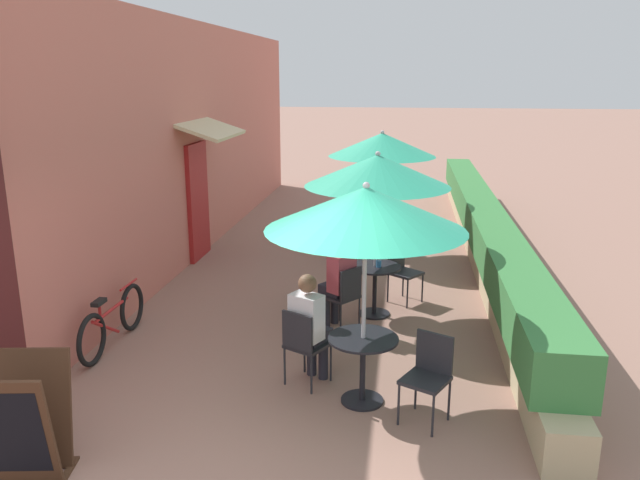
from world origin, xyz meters
TOP-DOWN VIEW (x-y plane):
  - cafe_facade_wall at (-2.54, 6.95)m, footprint 0.98×14.17m
  - planter_hedge at (2.75, 6.99)m, footprint 0.60×13.17m
  - patio_table_near at (0.96, 1.51)m, footprint 0.72×0.72m
  - patio_umbrella_near at (0.96, 1.51)m, footprint 1.96×1.96m
  - cafe_chair_near_left at (1.61, 1.25)m, footprint 0.54×0.54m
  - cafe_chair_near_right at (0.30, 1.76)m, footprint 0.54×0.54m
  - seated_patron_near_right at (0.35, 1.86)m, footprint 0.47×0.50m
  - patio_table_mid at (0.95, 3.94)m, footprint 0.72×0.72m
  - patio_umbrella_mid at (0.95, 3.94)m, footprint 1.96×1.96m
  - cafe_chair_mid_left at (1.32, 4.54)m, footprint 0.56×0.56m
  - cafe_chair_mid_right at (0.59, 3.34)m, footprint 0.56×0.56m
  - seated_patron_mid_right at (0.50, 3.41)m, footprint 0.51×0.50m
  - coffee_cup_mid at (1.00, 3.90)m, footprint 0.07×0.07m
  - patio_table_far at (0.88, 7.09)m, footprint 0.72×0.72m
  - patio_umbrella_far at (0.88, 7.09)m, footprint 1.96×1.96m
  - cafe_chair_far_left at (1.15, 7.74)m, footprint 0.54×0.54m
  - cafe_chair_far_right at (0.62, 6.44)m, footprint 0.54×0.54m
  - seated_patron_far_right at (0.52, 6.49)m, footprint 0.50×0.47m
  - coffee_cup_far at (0.97, 7.00)m, footprint 0.07×0.07m
  - bicycle_leaning at (-2.20, 2.45)m, footprint 0.10×1.68m
  - menu_board at (-1.71, -0.11)m, footprint 0.70×0.72m

SIDE VIEW (x-z plane):
  - bicycle_leaning at x=-2.20m, z-range -0.03..0.68m
  - patio_table_near at x=0.96m, z-range 0.14..0.85m
  - patio_table_mid at x=0.95m, z-range 0.14..0.85m
  - patio_table_far at x=0.88m, z-range 0.14..0.85m
  - menu_board at x=-1.71m, z-range -0.01..1.03m
  - cafe_chair_near_left at x=1.61m, z-range 0.08..0.95m
  - cafe_chair_near_right at x=0.30m, z-range 0.08..0.95m
  - cafe_chair_mid_left at x=1.32m, z-range 0.08..0.95m
  - cafe_chair_mid_right at x=0.59m, z-range 0.08..0.95m
  - cafe_chair_far_left at x=1.15m, z-range 0.08..0.95m
  - cafe_chair_far_right at x=0.62m, z-range 0.08..0.95m
  - planter_hedge at x=2.75m, z-range 0.03..1.04m
  - seated_patron_near_right at x=0.35m, z-range 0.06..1.31m
  - seated_patron_mid_right at x=0.50m, z-range 0.06..1.31m
  - seated_patron_far_right at x=0.52m, z-range 0.06..1.31m
  - coffee_cup_mid at x=1.00m, z-range 0.71..0.80m
  - coffee_cup_far at x=0.97m, z-range 0.71..0.80m
  - patio_umbrella_near at x=0.96m, z-range 0.89..3.19m
  - patio_umbrella_mid at x=0.95m, z-range 0.89..3.19m
  - patio_umbrella_far at x=0.88m, z-range 0.89..3.19m
  - cafe_facade_wall at x=-2.54m, z-range -0.01..4.19m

